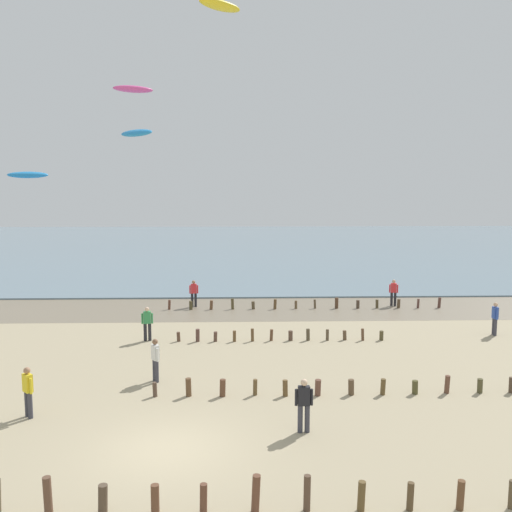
{
  "coord_description": "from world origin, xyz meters",
  "views": [
    {
      "loc": [
        2.16,
        -15.54,
        7.56
      ],
      "look_at": [
        2.92,
        10.0,
        4.43
      ],
      "focal_mm": 39.31,
      "sensor_mm": 36.0,
      "label": 1
    }
  ],
  "objects_px": {
    "kite_aloft_2": "(220,5)",
    "person_mid_beach": "(28,391)",
    "person_nearest_camera": "(394,292)",
    "person_by_waterline": "(194,293)",
    "kite_aloft_1": "(28,175)",
    "person_left_flank": "(304,404)",
    "person_trailing_behind": "(495,318)",
    "kite_aloft_4": "(137,133)",
    "kite_aloft_5": "(133,89)",
    "person_far_down_beach": "(147,323)",
    "person_right_flank": "(155,359)"
  },
  "relations": [
    {
      "from": "person_mid_beach",
      "to": "person_right_flank",
      "type": "bearing_deg",
      "value": 42.2
    },
    {
      "from": "person_nearest_camera",
      "to": "kite_aloft_1",
      "type": "height_order",
      "value": "kite_aloft_1"
    },
    {
      "from": "person_left_flank",
      "to": "person_far_down_beach",
      "type": "height_order",
      "value": "same"
    },
    {
      "from": "kite_aloft_4",
      "to": "kite_aloft_5",
      "type": "xyz_separation_m",
      "value": [
        -2.62,
        13.73,
        4.51
      ]
    },
    {
      "from": "person_mid_beach",
      "to": "kite_aloft_2",
      "type": "bearing_deg",
      "value": 59.54
    },
    {
      "from": "kite_aloft_4",
      "to": "kite_aloft_5",
      "type": "bearing_deg",
      "value": 134.53
    },
    {
      "from": "person_mid_beach",
      "to": "kite_aloft_2",
      "type": "xyz_separation_m",
      "value": [
        6.09,
        10.35,
        15.38
      ]
    },
    {
      "from": "person_left_flank",
      "to": "person_right_flank",
      "type": "xyz_separation_m",
      "value": [
        -5.28,
        4.75,
        0.0
      ]
    },
    {
      "from": "kite_aloft_1",
      "to": "kite_aloft_4",
      "type": "height_order",
      "value": "kite_aloft_4"
    },
    {
      "from": "person_far_down_beach",
      "to": "kite_aloft_5",
      "type": "distance_m",
      "value": 21.45
    },
    {
      "from": "kite_aloft_2",
      "to": "person_mid_beach",
      "type": "bearing_deg",
      "value": 18.64
    },
    {
      "from": "person_mid_beach",
      "to": "person_right_flank",
      "type": "xyz_separation_m",
      "value": [
        3.69,
        3.34,
        0.0
      ]
    },
    {
      "from": "person_trailing_behind",
      "to": "person_nearest_camera",
      "type": "bearing_deg",
      "value": 114.15
    },
    {
      "from": "kite_aloft_2",
      "to": "person_left_flank",
      "type": "bearing_deg",
      "value": 62.83
    },
    {
      "from": "person_far_down_beach",
      "to": "person_by_waterline",
      "type": "bearing_deg",
      "value": 78.16
    },
    {
      "from": "person_right_flank",
      "to": "kite_aloft_2",
      "type": "distance_m",
      "value": 17.07
    },
    {
      "from": "person_right_flank",
      "to": "kite_aloft_5",
      "type": "bearing_deg",
      "value": 101.85
    },
    {
      "from": "person_right_flank",
      "to": "person_far_down_beach",
      "type": "relative_size",
      "value": 1.0
    },
    {
      "from": "kite_aloft_2",
      "to": "person_nearest_camera",
      "type": "bearing_deg",
      "value": 171.03
    },
    {
      "from": "person_nearest_camera",
      "to": "person_left_flank",
      "type": "bearing_deg",
      "value": -113.14
    },
    {
      "from": "person_nearest_camera",
      "to": "kite_aloft_2",
      "type": "bearing_deg",
      "value": -148.06
    },
    {
      "from": "kite_aloft_4",
      "to": "kite_aloft_2",
      "type": "bearing_deg",
      "value": 19.03
    },
    {
      "from": "kite_aloft_4",
      "to": "person_left_flank",
      "type": "bearing_deg",
      "value": -26.97
    },
    {
      "from": "person_left_flank",
      "to": "kite_aloft_1",
      "type": "relative_size",
      "value": 0.49
    },
    {
      "from": "person_by_waterline",
      "to": "kite_aloft_5",
      "type": "height_order",
      "value": "kite_aloft_5"
    },
    {
      "from": "person_nearest_camera",
      "to": "person_far_down_beach",
      "type": "relative_size",
      "value": 1.0
    },
    {
      "from": "person_nearest_camera",
      "to": "person_trailing_behind",
      "type": "relative_size",
      "value": 1.0
    },
    {
      "from": "person_nearest_camera",
      "to": "kite_aloft_5",
      "type": "xyz_separation_m",
      "value": [
        -17.76,
        8.16,
        13.93
      ]
    },
    {
      "from": "person_mid_beach",
      "to": "person_by_waterline",
      "type": "bearing_deg",
      "value": 76.67
    },
    {
      "from": "person_by_waterline",
      "to": "person_trailing_behind",
      "type": "relative_size",
      "value": 1.0
    },
    {
      "from": "person_by_waterline",
      "to": "kite_aloft_5",
      "type": "xyz_separation_m",
      "value": [
        -4.98,
        8.05,
        13.93
      ]
    },
    {
      "from": "person_mid_beach",
      "to": "kite_aloft_4",
      "type": "distance_m",
      "value": 14.97
    },
    {
      "from": "kite_aloft_1",
      "to": "kite_aloft_4",
      "type": "relative_size",
      "value": 1.68
    },
    {
      "from": "person_right_flank",
      "to": "person_trailing_behind",
      "type": "xyz_separation_m",
      "value": [
        16.42,
        6.47,
        0.0
      ]
    },
    {
      "from": "person_nearest_camera",
      "to": "kite_aloft_4",
      "type": "height_order",
      "value": "kite_aloft_4"
    },
    {
      "from": "person_by_waterline",
      "to": "person_left_flank",
      "type": "height_order",
      "value": "same"
    },
    {
      "from": "person_right_flank",
      "to": "kite_aloft_5",
      "type": "distance_m",
      "value": 26.35
    },
    {
      "from": "person_left_flank",
      "to": "kite_aloft_5",
      "type": "relative_size",
      "value": 0.57
    },
    {
      "from": "person_nearest_camera",
      "to": "kite_aloft_4",
      "type": "xyz_separation_m",
      "value": [
        -15.14,
        -5.57,
        9.43
      ]
    },
    {
      "from": "person_left_flank",
      "to": "person_far_down_beach",
      "type": "distance_m",
      "value": 12.52
    },
    {
      "from": "person_right_flank",
      "to": "kite_aloft_4",
      "type": "xyz_separation_m",
      "value": [
        -1.97,
        8.15,
        9.43
      ]
    },
    {
      "from": "person_nearest_camera",
      "to": "person_by_waterline",
      "type": "xyz_separation_m",
      "value": [
        -12.79,
        0.12,
        0.0
      ]
    },
    {
      "from": "person_nearest_camera",
      "to": "kite_aloft_1",
      "type": "bearing_deg",
      "value": 152.17
    },
    {
      "from": "person_nearest_camera",
      "to": "person_by_waterline",
      "type": "height_order",
      "value": "same"
    },
    {
      "from": "person_nearest_camera",
      "to": "kite_aloft_2",
      "type": "relative_size",
      "value": 0.7
    },
    {
      "from": "kite_aloft_1",
      "to": "person_trailing_behind",
      "type": "bearing_deg",
      "value": 140.0
    },
    {
      "from": "person_mid_beach",
      "to": "person_left_flank",
      "type": "relative_size",
      "value": 1.0
    },
    {
      "from": "person_right_flank",
      "to": "kite_aloft_4",
      "type": "bearing_deg",
      "value": 103.57
    },
    {
      "from": "person_trailing_behind",
      "to": "kite_aloft_5",
      "type": "xyz_separation_m",
      "value": [
        -21.02,
        15.42,
        13.93
      ]
    },
    {
      "from": "kite_aloft_4",
      "to": "person_by_waterline",
      "type": "bearing_deg",
      "value": 101.24
    }
  ]
}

